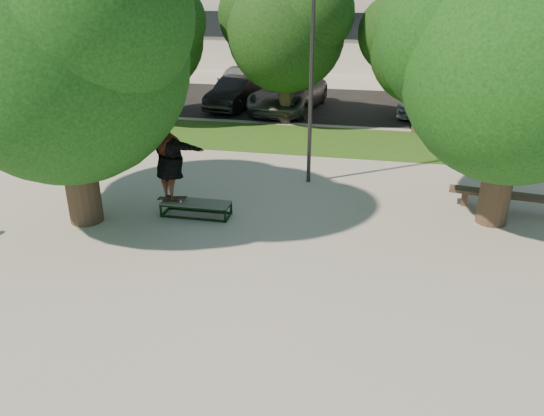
% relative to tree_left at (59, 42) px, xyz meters
% --- Properties ---
extents(ground, '(120.00, 120.00, 0.00)m').
position_rel_tree_left_xyz_m(ground, '(4.29, -1.09, -4.42)').
color(ground, gray).
rests_on(ground, ground).
extents(grass_strip, '(30.00, 4.00, 0.02)m').
position_rel_tree_left_xyz_m(grass_strip, '(5.29, 8.41, -4.41)').
color(grass_strip, '#204B15').
rests_on(grass_strip, ground).
extents(asphalt_strip, '(40.00, 8.00, 0.01)m').
position_rel_tree_left_xyz_m(asphalt_strip, '(4.29, 14.91, -4.42)').
color(asphalt_strip, black).
rests_on(asphalt_strip, ground).
extents(tree_left, '(6.96, 5.95, 7.12)m').
position_rel_tree_left_xyz_m(tree_left, '(0.00, 0.00, 0.00)').
color(tree_left, '#38281E').
rests_on(tree_left, ground).
extents(tree_right, '(6.24, 5.33, 6.51)m').
position_rel_tree_left_xyz_m(tree_right, '(10.21, 1.99, -0.33)').
color(tree_right, '#38281E').
rests_on(tree_right, ground).
extents(bg_tree_left, '(5.28, 4.51, 5.77)m').
position_rel_tree_left_xyz_m(bg_tree_left, '(-2.28, 9.98, -0.69)').
color(bg_tree_left, '#38281E').
rests_on(bg_tree_left, ground).
extents(bg_tree_mid, '(5.76, 4.92, 6.24)m').
position_rel_tree_left_xyz_m(bg_tree_mid, '(3.22, 10.98, -0.41)').
color(bg_tree_mid, '#38281E').
rests_on(bg_tree_mid, ground).
extents(bg_tree_right, '(5.04, 4.31, 5.43)m').
position_rel_tree_left_xyz_m(bg_tree_right, '(8.73, 10.47, -0.93)').
color(bg_tree_right, '#38281E').
rests_on(bg_tree_right, ground).
extents(lamppost, '(0.25, 0.15, 6.11)m').
position_rel_tree_left_xyz_m(lamppost, '(5.29, 3.91, -1.27)').
color(lamppost, '#2D2D30').
rests_on(lamppost, ground).
extents(grind_box, '(1.80, 0.60, 0.38)m').
position_rel_tree_left_xyz_m(grind_box, '(2.75, 0.78, -4.23)').
color(grind_box, black).
rests_on(grind_box, ground).
extents(skater_rig, '(2.44, 1.33, 1.99)m').
position_rel_tree_left_xyz_m(skater_rig, '(2.10, 0.78, -3.01)').
color(skater_rig, white).
rests_on(skater_rig, grind_box).
extents(bench, '(3.21, 0.87, 0.49)m').
position_rel_tree_left_xyz_m(bench, '(10.91, 2.76, -4.01)').
color(bench, '#4D392E').
rests_on(bench, ground).
extents(car_silver_a, '(2.22, 4.96, 1.65)m').
position_rel_tree_left_xyz_m(car_silver_a, '(0.01, 15.41, -3.60)').
color(car_silver_a, '#B3B3B8').
rests_on(car_silver_a, asphalt_strip).
extents(car_dark, '(2.18, 4.59, 1.45)m').
position_rel_tree_left_xyz_m(car_dark, '(0.47, 13.25, -3.70)').
color(car_dark, black).
rests_on(car_dark, asphalt_strip).
extents(car_grey, '(3.32, 5.96, 1.57)m').
position_rel_tree_left_xyz_m(car_grey, '(3.01, 13.23, -3.63)').
color(car_grey, '#5A595E').
rests_on(car_grey, asphalt_strip).
extents(car_silver_b, '(2.48, 4.96, 1.38)m').
position_rel_tree_left_xyz_m(car_silver_b, '(9.16, 14.17, -3.73)').
color(car_silver_b, silver).
rests_on(car_silver_b, asphalt_strip).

